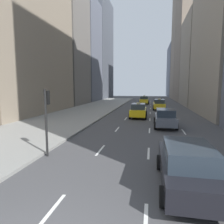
{
  "coord_description": "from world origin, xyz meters",
  "views": [
    {
      "loc": [
        2.66,
        -3.05,
        3.71
      ],
      "look_at": [
        -0.26,
        11.92,
        1.79
      ],
      "focal_mm": 32.0,
      "sensor_mm": 36.0,
      "label": 1
    }
  ],
  "objects_px": {
    "sedan_silver_behind": "(165,118)",
    "traffic_light_pole": "(47,112)",
    "taxi_lead": "(159,104)",
    "sedan_black_near": "(187,165)",
    "taxi_second": "(138,110)",
    "taxi_third": "(144,100)"
  },
  "relations": [
    {
      "from": "sedan_silver_behind",
      "to": "taxi_lead",
      "type": "bearing_deg",
      "value": 90.0
    },
    {
      "from": "taxi_lead",
      "to": "sedan_silver_behind",
      "type": "height_order",
      "value": "taxi_lead"
    },
    {
      "from": "taxi_second",
      "to": "taxi_third",
      "type": "relative_size",
      "value": 1.0
    },
    {
      "from": "sedan_black_near",
      "to": "traffic_light_pole",
      "type": "xyz_separation_m",
      "value": [
        -6.75,
        2.24,
        1.55
      ]
    },
    {
      "from": "traffic_light_pole",
      "to": "sedan_black_near",
      "type": "bearing_deg",
      "value": -18.32
    },
    {
      "from": "sedan_black_near",
      "to": "sedan_silver_behind",
      "type": "height_order",
      "value": "same"
    },
    {
      "from": "taxi_third",
      "to": "sedan_black_near",
      "type": "relative_size",
      "value": 0.94
    },
    {
      "from": "taxi_third",
      "to": "traffic_light_pole",
      "type": "bearing_deg",
      "value": -96.46
    },
    {
      "from": "taxi_second",
      "to": "traffic_light_pole",
      "type": "xyz_separation_m",
      "value": [
        -3.95,
        -14.58,
        1.53
      ]
    },
    {
      "from": "taxi_lead",
      "to": "taxi_second",
      "type": "relative_size",
      "value": 1.0
    },
    {
      "from": "sedan_silver_behind",
      "to": "traffic_light_pole",
      "type": "distance_m",
      "value": 11.66
    },
    {
      "from": "sedan_black_near",
      "to": "sedan_silver_behind",
      "type": "bearing_deg",
      "value": 90.0
    },
    {
      "from": "taxi_third",
      "to": "taxi_second",
      "type": "bearing_deg",
      "value": -90.0
    },
    {
      "from": "taxi_lead",
      "to": "taxi_third",
      "type": "relative_size",
      "value": 1.0
    },
    {
      "from": "taxi_lead",
      "to": "sedan_black_near",
      "type": "relative_size",
      "value": 0.94
    },
    {
      "from": "taxi_lead",
      "to": "taxi_second",
      "type": "distance_m",
      "value": 9.47
    },
    {
      "from": "taxi_second",
      "to": "sedan_silver_behind",
      "type": "bearing_deg",
      "value": -61.7
    },
    {
      "from": "taxi_lead",
      "to": "sedan_black_near",
      "type": "bearing_deg",
      "value": -90.0
    },
    {
      "from": "taxi_lead",
      "to": "traffic_light_pole",
      "type": "xyz_separation_m",
      "value": [
        -6.75,
        -23.63,
        1.53
      ]
    },
    {
      "from": "taxi_lead",
      "to": "taxi_third",
      "type": "distance_m",
      "value": 11.59
    },
    {
      "from": "taxi_second",
      "to": "taxi_third",
      "type": "height_order",
      "value": "same"
    },
    {
      "from": "taxi_second",
      "to": "taxi_third",
      "type": "bearing_deg",
      "value": 90.0
    }
  ]
}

